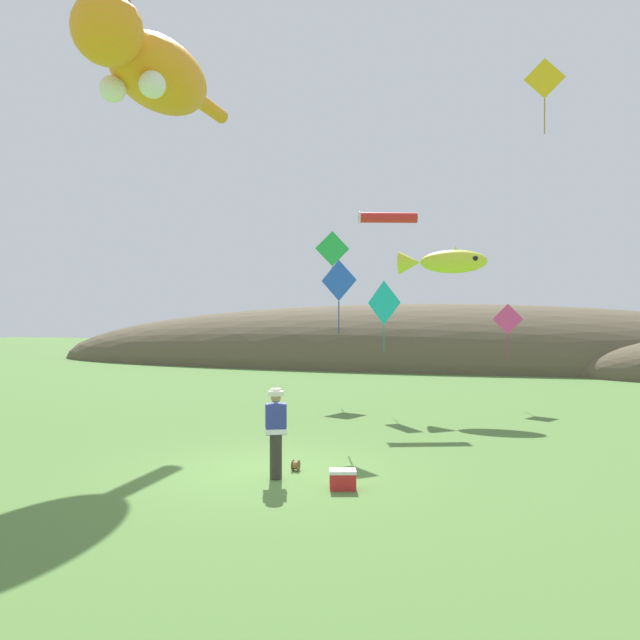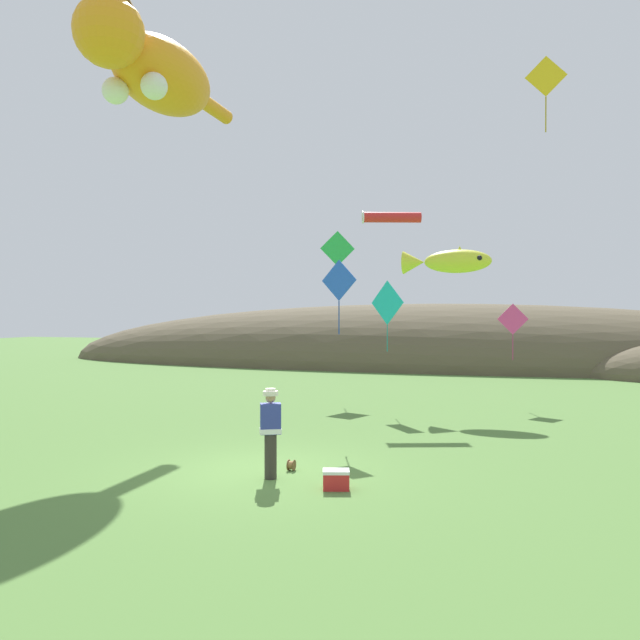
{
  "view_description": "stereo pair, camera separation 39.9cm",
  "coord_description": "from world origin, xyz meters",
  "views": [
    {
      "loc": [
        4.49,
        -11.95,
        3.24
      ],
      "look_at": [
        0.0,
        4.0,
        3.07
      ],
      "focal_mm": 35.0,
      "sensor_mm": 36.0,
      "label": 1
    },
    {
      "loc": [
        4.87,
        -11.84,
        3.24
      ],
      "look_at": [
        0.0,
        4.0,
        3.07
      ],
      "focal_mm": 35.0,
      "sensor_mm": 36.0,
      "label": 2
    }
  ],
  "objects": [
    {
      "name": "ground_plane",
      "position": [
        0.0,
        0.0,
        0.0
      ],
      "size": [
        120.0,
        120.0,
        0.0
      ],
      "primitive_type": "plane",
      "color": "#517A38"
    },
    {
      "name": "distant_hill_ridge",
      "position": [
        2.48,
        27.38,
        0.0
      ],
      "size": [
        55.5,
        15.37,
        7.77
      ],
      "color": "brown",
      "rests_on": "ground"
    },
    {
      "name": "festival_attendant",
      "position": [
        0.35,
        -0.45,
        0.95
      ],
      "size": [
        0.49,
        0.41,
        1.77
      ],
      "color": "#332D28",
      "rests_on": "ground"
    },
    {
      "name": "kite_spool",
      "position": [
        0.53,
        0.25,
        0.11
      ],
      "size": [
        0.14,
        0.22,
        0.22
      ],
      "color": "olive",
      "rests_on": "ground"
    },
    {
      "name": "picnic_cooler",
      "position": [
        1.79,
        -0.8,
        0.18
      ],
      "size": [
        0.56,
        0.45,
        0.36
      ],
      "color": "red",
      "rests_on": "ground"
    },
    {
      "name": "kite_giant_cat",
      "position": [
        -5.34,
        4.44,
        10.48
      ],
      "size": [
        2.31,
        8.11,
        2.46
      ],
      "color": "orange"
    },
    {
      "name": "kite_fish_windsock",
      "position": [
        2.74,
        10.28,
        5.07
      ],
      "size": [
        3.08,
        0.91,
        0.94
      ],
      "color": "yellow"
    },
    {
      "name": "kite_tube_streamer",
      "position": [
        0.84,
        9.66,
        6.6
      ],
      "size": [
        2.07,
        1.03,
        0.44
      ],
      "color": "red"
    },
    {
      "name": "kite_diamond_blue",
      "position": [
        0.44,
        4.29,
        4.12
      ],
      "size": [
        1.06,
        0.35,
        2.0
      ],
      "color": "blue"
    },
    {
      "name": "kite_diamond_pink",
      "position": [
        4.92,
        11.11,
        3.03
      ],
      "size": [
        1.06,
        0.29,
        1.99
      ],
      "color": "#E53F8C"
    },
    {
      "name": "kite_diamond_gold",
      "position": [
        5.69,
        4.93,
        9.22
      ],
      "size": [
        1.02,
        0.07,
        1.92
      ],
      "color": "yellow"
    },
    {
      "name": "kite_diamond_teal",
      "position": [
        0.86,
        8.92,
        3.6
      ],
      "size": [
        1.26,
        0.84,
        2.4
      ],
      "color": "#19BFBF"
    },
    {
      "name": "kite_diamond_green",
      "position": [
        -1.92,
        12.68,
        5.89
      ],
      "size": [
        1.28,
        0.69,
        2.34
      ],
      "color": "green"
    }
  ]
}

